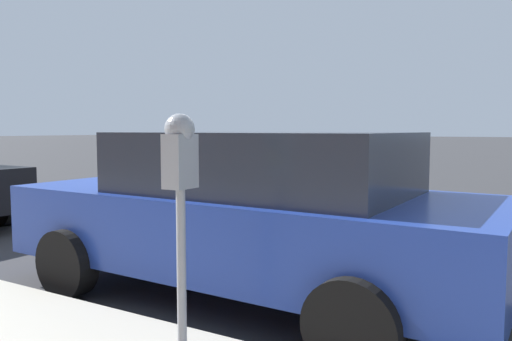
% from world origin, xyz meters
% --- Properties ---
extents(ground_plane, '(220.00, 220.00, 0.00)m').
position_xyz_m(ground_plane, '(0.00, 0.00, 0.00)').
color(ground_plane, '#333335').
extents(parking_meter, '(0.21, 0.19, 1.52)m').
position_xyz_m(parking_meter, '(-2.52, -0.84, 1.30)').
color(parking_meter, gray).
rests_on(parking_meter, sidewalk).
extents(car_blue, '(2.19, 4.56, 1.53)m').
position_xyz_m(car_blue, '(-1.05, -0.49, 0.81)').
color(car_blue, navy).
rests_on(car_blue, ground_plane).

